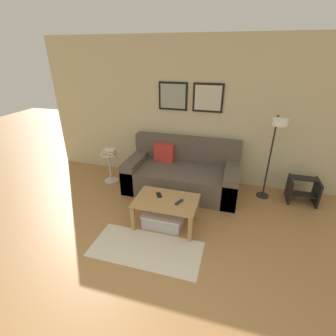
{
  "coord_description": "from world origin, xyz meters",
  "views": [
    {
      "loc": [
        0.83,
        -0.89,
        2.28
      ],
      "look_at": [
        0.01,
        1.97,
        0.85
      ],
      "focal_mm": 26.0,
      "sensor_mm": 36.0,
      "label": 1
    }
  ],
  "objects_px": {
    "couch": "(182,174)",
    "book_stack": "(110,151)",
    "storage_bin": "(164,218)",
    "floor_lamp": "(275,141)",
    "side_table": "(110,165)",
    "remote_control": "(179,202)",
    "step_stool": "(303,190)",
    "coffee_table": "(166,204)",
    "cell_phone": "(159,195)"
  },
  "relations": [
    {
      "from": "storage_bin",
      "to": "book_stack",
      "type": "xyz_separation_m",
      "value": [
        -1.35,
        1.0,
        0.5
      ]
    },
    {
      "from": "couch",
      "to": "book_stack",
      "type": "bearing_deg",
      "value": -176.23
    },
    {
      "from": "floor_lamp",
      "to": "step_stool",
      "type": "relative_size",
      "value": 3.21
    },
    {
      "from": "storage_bin",
      "to": "side_table",
      "type": "bearing_deg",
      "value": 144.25
    },
    {
      "from": "storage_bin",
      "to": "cell_phone",
      "type": "height_order",
      "value": "cell_phone"
    },
    {
      "from": "step_stool",
      "to": "storage_bin",
      "type": "bearing_deg",
      "value": -149.14
    },
    {
      "from": "couch",
      "to": "step_stool",
      "type": "relative_size",
      "value": 4.37
    },
    {
      "from": "couch",
      "to": "book_stack",
      "type": "xyz_separation_m",
      "value": [
        -1.37,
        -0.09,
        0.32
      ]
    },
    {
      "from": "side_table",
      "to": "cell_phone",
      "type": "xyz_separation_m",
      "value": [
        1.27,
        -0.87,
        0.07
      ]
    },
    {
      "from": "storage_bin",
      "to": "floor_lamp",
      "type": "xyz_separation_m",
      "value": [
        1.43,
        1.02,
        0.97
      ]
    },
    {
      "from": "book_stack",
      "to": "remote_control",
      "type": "relative_size",
      "value": 1.57
    },
    {
      "from": "coffee_table",
      "to": "side_table",
      "type": "height_order",
      "value": "side_table"
    },
    {
      "from": "book_stack",
      "to": "remote_control",
      "type": "bearing_deg",
      "value": -32.23
    },
    {
      "from": "remote_control",
      "to": "book_stack",
      "type": "bearing_deg",
      "value": 171.49
    },
    {
      "from": "book_stack",
      "to": "couch",
      "type": "bearing_deg",
      "value": 3.77
    },
    {
      "from": "couch",
      "to": "coffee_table",
      "type": "bearing_deg",
      "value": -89.27
    },
    {
      "from": "storage_bin",
      "to": "couch",
      "type": "bearing_deg",
      "value": 89.15
    },
    {
      "from": "coffee_table",
      "to": "floor_lamp",
      "type": "xyz_separation_m",
      "value": [
        1.4,
        1.0,
        0.74
      ]
    },
    {
      "from": "storage_bin",
      "to": "remote_control",
      "type": "distance_m",
      "value": 0.38
    },
    {
      "from": "floor_lamp",
      "to": "book_stack",
      "type": "xyz_separation_m",
      "value": [
        -2.78,
        -0.02,
        -0.46
      ]
    },
    {
      "from": "couch",
      "to": "coffee_table",
      "type": "distance_m",
      "value": 1.07
    },
    {
      "from": "remote_control",
      "to": "storage_bin",
      "type": "bearing_deg",
      "value": -153.96
    },
    {
      "from": "remote_control",
      "to": "step_stool",
      "type": "relative_size",
      "value": 0.34
    },
    {
      "from": "cell_phone",
      "to": "side_table",
      "type": "bearing_deg",
      "value": 115.62
    },
    {
      "from": "couch",
      "to": "remote_control",
      "type": "relative_size",
      "value": 12.98
    },
    {
      "from": "coffee_table",
      "to": "remote_control",
      "type": "xyz_separation_m",
      "value": [
        0.19,
        -0.01,
        0.08
      ]
    },
    {
      "from": "floor_lamp",
      "to": "cell_phone",
      "type": "xyz_separation_m",
      "value": [
        -1.54,
        -0.91,
        -0.66
      ]
    },
    {
      "from": "couch",
      "to": "step_stool",
      "type": "xyz_separation_m",
      "value": [
        2.01,
        0.12,
        -0.07
      ]
    },
    {
      "from": "couch",
      "to": "side_table",
      "type": "bearing_deg",
      "value": -175.76
    },
    {
      "from": "book_stack",
      "to": "cell_phone",
      "type": "height_order",
      "value": "book_stack"
    },
    {
      "from": "couch",
      "to": "remote_control",
      "type": "distance_m",
      "value": 1.11
    },
    {
      "from": "coffee_table",
      "to": "storage_bin",
      "type": "relative_size",
      "value": 1.56
    },
    {
      "from": "storage_bin",
      "to": "cell_phone",
      "type": "bearing_deg",
      "value": 132.41
    },
    {
      "from": "floor_lamp",
      "to": "couch",
      "type": "bearing_deg",
      "value": 177.25
    },
    {
      "from": "side_table",
      "to": "cell_phone",
      "type": "bearing_deg",
      "value": -34.56
    },
    {
      "from": "storage_bin",
      "to": "book_stack",
      "type": "height_order",
      "value": "book_stack"
    },
    {
      "from": "remote_control",
      "to": "coffee_table",
      "type": "bearing_deg",
      "value": -160.29
    },
    {
      "from": "couch",
      "to": "coffee_table",
      "type": "relative_size",
      "value": 2.21
    },
    {
      "from": "storage_bin",
      "to": "book_stack",
      "type": "bearing_deg",
      "value": 143.48
    },
    {
      "from": "storage_bin",
      "to": "book_stack",
      "type": "relative_size",
      "value": 2.4
    },
    {
      "from": "step_stool",
      "to": "side_table",
      "type": "bearing_deg",
      "value": -176.19
    },
    {
      "from": "remote_control",
      "to": "couch",
      "type": "bearing_deg",
      "value": 124.47
    },
    {
      "from": "storage_bin",
      "to": "cell_phone",
      "type": "xyz_separation_m",
      "value": [
        -0.11,
        0.12,
        0.31
      ]
    },
    {
      "from": "coffee_table",
      "to": "storage_bin",
      "type": "bearing_deg",
      "value": -142.92
    },
    {
      "from": "coffee_table",
      "to": "couch",
      "type": "bearing_deg",
      "value": 90.73
    },
    {
      "from": "couch",
      "to": "cell_phone",
      "type": "xyz_separation_m",
      "value": [
        -0.12,
        -0.97,
        0.12
      ]
    },
    {
      "from": "couch",
      "to": "remote_control",
      "type": "height_order",
      "value": "couch"
    },
    {
      "from": "coffee_table",
      "to": "cell_phone",
      "type": "xyz_separation_m",
      "value": [
        -0.13,
        0.09,
        0.08
      ]
    },
    {
      "from": "coffee_table",
      "to": "floor_lamp",
      "type": "distance_m",
      "value": 1.88
    },
    {
      "from": "side_table",
      "to": "remote_control",
      "type": "relative_size",
      "value": 3.77
    }
  ]
}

